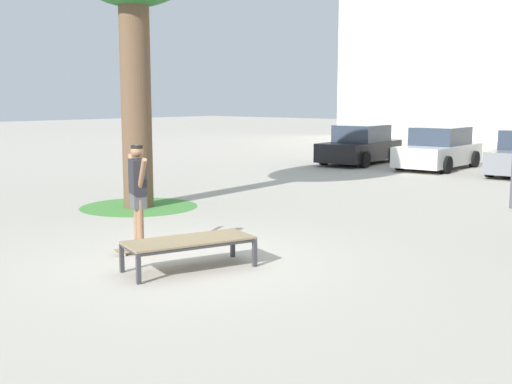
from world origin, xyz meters
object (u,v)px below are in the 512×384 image
(skate_box, at_px, (189,242))
(skateboard, at_px, (140,249))
(car_black, at_px, (360,146))
(car_white, at_px, (439,150))
(skater, at_px, (138,189))

(skate_box, xyz_separation_m, skateboard, (-1.33, 0.12, -0.34))
(skate_box, distance_m, car_black, 16.49)
(car_white, bearing_deg, skateboard, -82.18)
(skate_box, bearing_deg, skateboard, 174.95)
(skate_box, bearing_deg, skater, 174.88)
(skateboard, bearing_deg, skate_box, -5.05)
(skater, bearing_deg, car_black, 109.26)
(car_black, bearing_deg, skater, -70.74)
(skater, bearing_deg, skateboard, -114.41)
(skater, height_order, car_white, skater)
(skateboard, bearing_deg, skater, 65.59)
(skateboard, bearing_deg, car_black, 109.25)
(car_black, height_order, car_white, same)
(skateboard, xyz_separation_m, car_black, (-5.24, 15.01, 0.61))
(car_white, bearing_deg, car_black, -175.04)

